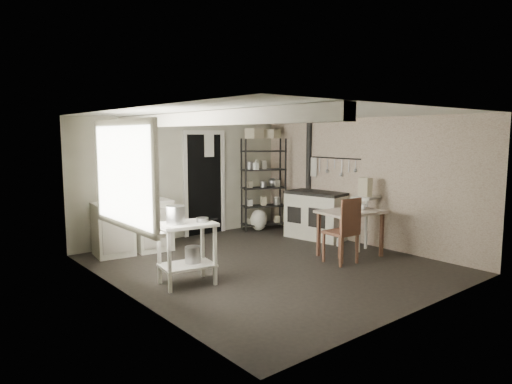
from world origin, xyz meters
TOP-DOWN VIEW (x-y plane):
  - floor at (0.00, 0.00)m, footprint 5.00×5.00m
  - ceiling at (0.00, 0.00)m, footprint 5.00×5.00m
  - wall_back at (0.00, 2.50)m, footprint 4.50×0.02m
  - wall_front at (0.00, -2.50)m, footprint 4.50×0.02m
  - wall_left at (-2.25, 0.00)m, footprint 0.02×5.00m
  - wall_right at (2.25, 0.00)m, footprint 0.02×5.00m
  - window at (-2.22, 0.20)m, footprint 0.12×1.76m
  - doorway at (0.45, 2.47)m, footprint 0.96×0.10m
  - ceiling_beam at (-1.20, 0.00)m, footprint 0.18×5.00m
  - wallpaper_panel at (2.24, 0.00)m, footprint 0.01×5.00m
  - utensil_rail at (2.19, 0.60)m, footprint 0.06×1.20m
  - prep_table at (-1.46, -0.03)m, footprint 0.81×0.64m
  - stockpot at (-1.60, 0.01)m, footprint 0.30×0.30m
  - saucepan at (-1.26, -0.11)m, footprint 0.18×0.18m
  - bucket at (-1.36, -0.02)m, footprint 0.24×0.24m
  - base_cabinets at (-1.29, 2.01)m, footprint 1.40×0.73m
  - mixing_bowl at (-1.21, 1.95)m, footprint 0.34×0.34m
  - counter_cup at (-1.70, 1.96)m, footprint 0.15×0.15m
  - shelf_rack at (1.65, 2.06)m, footprint 0.97×0.66m
  - shelf_jar at (1.40, 2.01)m, footprint 0.10×0.10m
  - storage_box_a at (1.37, 2.02)m, footprint 0.33×0.30m
  - storage_box_b at (1.82, 2.01)m, footprint 0.37×0.35m
  - stove at (1.92, 0.79)m, footprint 0.83×1.24m
  - stovepipe at (2.19, 1.29)m, footprint 0.14×0.14m
  - side_ledge at (1.95, -0.35)m, footprint 0.68×0.47m
  - oats_box at (1.86, -0.38)m, footprint 0.15×0.23m
  - work_table at (1.35, -0.49)m, footprint 1.10×0.84m
  - table_cup at (1.61, -0.54)m, footprint 0.12×0.12m
  - chair at (0.93, -0.64)m, footprint 0.45×0.47m
  - flour_sack at (1.50, 2.04)m, footprint 0.40×0.35m
  - floor_crock at (1.77, 0.07)m, footprint 0.14×0.14m

SIDE VIEW (x-z plane):
  - floor at x=0.00m, z-range 0.00..0.00m
  - floor_crock at x=1.77m, z-range 0.00..0.15m
  - flour_sack at x=1.50m, z-range 0.01..0.47m
  - work_table at x=1.35m, z-range 0.00..0.76m
  - bucket at x=-1.36m, z-range 0.27..0.50m
  - prep_table at x=-1.46m, z-range -0.02..0.82m
  - side_ledge at x=1.95m, z-range -0.04..0.90m
  - stove at x=1.92m, z-range -0.01..0.89m
  - base_cabinets at x=-1.29m, z-range 0.02..0.90m
  - chair at x=0.93m, z-range -0.03..1.00m
  - table_cup at x=1.61m, z-range 0.76..0.85m
  - saucepan at x=-1.26m, z-range 0.80..0.90m
  - stockpot at x=-1.60m, z-range 0.81..1.07m
  - shelf_rack at x=1.65m, z-range -0.01..1.91m
  - mixing_bowl at x=-1.21m, z-range 0.92..0.99m
  - counter_cup at x=-1.70m, z-range 0.92..1.02m
  - doorway at x=0.45m, z-range -0.04..2.04m
  - oats_box at x=1.86m, z-range 0.85..1.17m
  - wall_back at x=0.00m, z-range 0.00..2.30m
  - wall_front at x=0.00m, z-range 0.00..2.30m
  - wall_left at x=-2.25m, z-range 0.00..2.30m
  - wall_right at x=2.25m, z-range 0.00..2.30m
  - wallpaper_panel at x=2.24m, z-range 0.00..2.30m
  - shelf_jar at x=1.40m, z-range 1.27..1.48m
  - window at x=-2.22m, z-range 0.86..2.14m
  - utensil_rail at x=2.19m, z-range 1.33..1.77m
  - stovepipe at x=2.19m, z-range 0.81..2.37m
  - storage_box_b at x=1.82m, z-range 1.90..2.08m
  - storage_box_a at x=1.37m, z-range 1.91..2.11m
  - ceiling_beam at x=-1.20m, z-range 2.11..2.29m
  - ceiling at x=0.00m, z-range 2.30..2.30m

